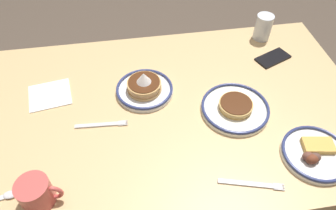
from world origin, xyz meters
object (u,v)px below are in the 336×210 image
(coffee_mug, at_px, (36,193))
(paper_napkin, at_px, (50,95))
(fork_near, at_px, (102,125))
(plate_near_main, at_px, (144,88))
(drinking_glass, at_px, (263,28))
(fork_far, at_px, (251,184))
(plate_center_pancakes, at_px, (235,108))
(plate_far_companion, at_px, (315,153))
(cell_phone, at_px, (273,58))

(coffee_mug, bearing_deg, paper_napkin, -88.34)
(paper_napkin, bearing_deg, coffee_mug, 91.66)
(coffee_mug, xyz_separation_m, fork_near, (-0.18, -0.25, -0.04))
(plate_near_main, height_order, paper_napkin, plate_near_main)
(drinking_glass, bearing_deg, fork_far, 67.68)
(plate_center_pancakes, distance_m, fork_far, 0.29)
(plate_far_companion, xyz_separation_m, fork_far, (0.23, 0.06, -0.01))
(plate_near_main, relative_size, fork_far, 1.12)
(plate_near_main, distance_m, paper_napkin, 0.35)
(cell_phone, bearing_deg, plate_far_companion, 60.93)
(drinking_glass, xyz_separation_m, fork_near, (0.72, 0.39, -0.05))
(paper_napkin, height_order, fork_near, fork_near)
(plate_near_main, relative_size, cell_phone, 1.49)
(paper_napkin, xyz_separation_m, fork_near, (-0.19, 0.17, 0.00))
(plate_center_pancakes, relative_size, paper_napkin, 1.62)
(fork_near, bearing_deg, coffee_mug, 54.56)
(plate_far_companion, height_order, coffee_mug, coffee_mug)
(fork_far, bearing_deg, drinking_glass, -112.32)
(coffee_mug, height_order, cell_phone, coffee_mug)
(coffee_mug, bearing_deg, drinking_glass, -144.25)
(plate_center_pancakes, distance_m, paper_napkin, 0.68)
(fork_far, bearing_deg, cell_phone, -117.51)
(paper_napkin, bearing_deg, drinking_glass, -166.31)
(plate_center_pancakes, relative_size, fork_far, 1.27)
(plate_near_main, bearing_deg, plate_center_pancakes, 154.91)
(plate_far_companion, relative_size, fork_near, 1.18)
(fork_near, relative_size, fork_far, 0.94)
(drinking_glass, bearing_deg, plate_far_companion, 85.09)
(plate_far_companion, relative_size, fork_far, 1.11)
(plate_far_companion, distance_m, coffee_mug, 0.84)
(plate_near_main, bearing_deg, fork_far, 121.84)
(fork_near, height_order, fork_far, same)
(plate_near_main, height_order, fork_near, plate_near_main)
(plate_near_main, distance_m, drinking_glass, 0.61)
(coffee_mug, distance_m, paper_napkin, 0.42)
(plate_center_pancakes, bearing_deg, paper_napkin, -15.42)
(plate_near_main, bearing_deg, fork_near, 39.87)
(coffee_mug, height_order, paper_napkin, coffee_mug)
(coffee_mug, distance_m, fork_far, 0.61)
(coffee_mug, relative_size, paper_napkin, 0.83)
(plate_far_companion, height_order, cell_phone, plate_far_companion)
(coffee_mug, bearing_deg, fork_far, 175.40)
(fork_far, bearing_deg, coffee_mug, -4.60)
(plate_center_pancakes, xyz_separation_m, plate_far_companion, (-0.19, 0.22, -0.00))
(plate_center_pancakes, distance_m, coffee_mug, 0.69)
(coffee_mug, relative_size, fork_far, 0.65)
(fork_far, bearing_deg, plate_center_pancakes, -97.56)
(paper_napkin, bearing_deg, plate_center_pancakes, 164.58)
(plate_far_companion, relative_size, paper_napkin, 1.42)
(plate_far_companion, bearing_deg, plate_center_pancakes, -49.50)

